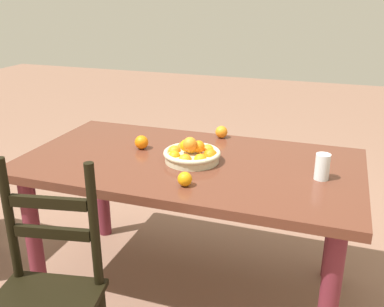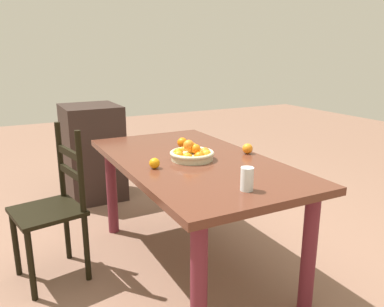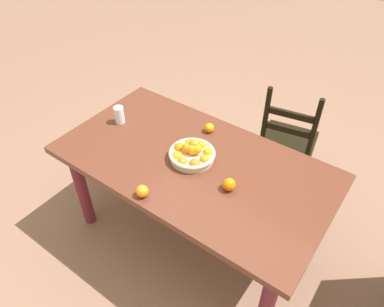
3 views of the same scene
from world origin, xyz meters
name	(u,v)px [view 2 (image 2 of 3)]	position (x,y,z in m)	size (l,w,h in m)	color
ground_plane	(192,263)	(0.00, 0.00, 0.00)	(12.00, 12.00, 0.00)	#815D4B
dining_table	(192,174)	(0.00, 0.00, 0.63)	(1.64, 0.89, 0.74)	#582D1F
chair_near_window	(54,210)	(0.27, 0.82, 0.45)	(0.45, 0.45, 0.96)	black
cabinet	(93,152)	(1.55, 0.28, 0.45)	(0.56, 0.51, 0.90)	#2D201B
fruit_bowl	(192,154)	(-0.02, 0.01, 0.78)	(0.28, 0.28, 0.13)	beige
orange_loose_0	(182,143)	(0.29, -0.07, 0.77)	(0.07, 0.07, 0.07)	orange
orange_loose_1	(248,149)	(-0.06, -0.38, 0.77)	(0.07, 0.07, 0.07)	orange
orange_loose_2	(155,163)	(-0.08, 0.29, 0.77)	(0.06, 0.06, 0.06)	orange
drinking_glass	(247,179)	(-0.62, 0.02, 0.80)	(0.06, 0.06, 0.12)	silver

